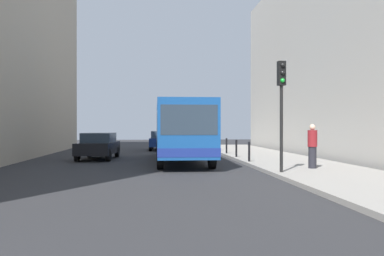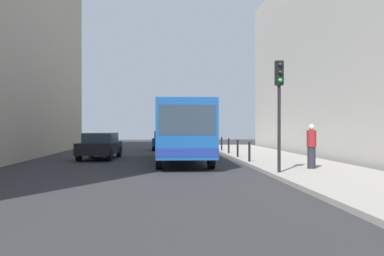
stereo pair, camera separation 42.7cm
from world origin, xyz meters
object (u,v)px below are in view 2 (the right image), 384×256
car_beside_bus (100,145)px  bollard_far (229,146)px  bollard_mid (238,148)px  traffic_light (279,95)px  pedestrian_near_signal (311,146)px  bus (181,129)px  car_behind_bus (165,140)px  bollard_farthest (222,144)px  bollard_near (249,152)px

car_beside_bus → bollard_far: (7.68, 1.88, -0.16)m
bollard_mid → bollard_far: (0.00, 2.98, 0.00)m
traffic_light → pedestrian_near_signal: size_ratio=2.31×
bus → pedestrian_near_signal: 7.57m
car_behind_bus → pedestrian_near_signal: bearing=111.9°
car_beside_bus → traffic_light: traffic_light is taller
car_beside_bus → traffic_light: size_ratio=1.10×
car_beside_bus → bollard_farthest: car_beside_bus is taller
bollard_near → bollard_mid: bearing=90.0°
car_beside_bus → bollard_near: size_ratio=4.74×
car_behind_bus → bus: bearing=96.5°
bollard_near → pedestrian_near_signal: 3.82m
bollard_near → bollard_farthest: bearing=90.0°
bollard_mid → car_beside_bus: bearing=171.8°
car_behind_bus → bollard_mid: car_behind_bus is taller
car_behind_bus → bollard_near: 13.30m
traffic_light → bollard_far: (-0.10, 10.53, -2.38)m
bollard_farthest → pedestrian_near_signal: 12.44m
traffic_light → bollard_far: traffic_light is taller
traffic_light → bollard_mid: bearing=90.8°
bollard_near → pedestrian_near_signal: pedestrian_near_signal is taller
bus → bollard_far: 4.94m
car_behind_bus → bollard_far: (3.92, -6.74, -0.16)m
car_beside_bus → car_behind_bus: same height
bollard_near → bollard_far: bearing=90.0°
bollard_near → bollard_farthest: size_ratio=1.00×
car_behind_bus → bollard_farthest: (3.92, -3.76, -0.16)m
bollard_mid → bollard_far: size_ratio=1.00×
bollard_far → pedestrian_near_signal: pedestrian_near_signal is taller
car_behind_bus → bollard_mid: size_ratio=4.70×
bollard_near → bollard_mid: (0.00, 2.98, 0.00)m
car_behind_bus → bollard_far: 7.80m
bollard_far → pedestrian_near_signal: size_ratio=0.53×
car_behind_bus → traffic_light: bearing=105.4°
bus → bollard_far: bearing=-130.6°
car_beside_bus → pedestrian_near_signal: 12.04m
traffic_light → pedestrian_near_signal: bearing=35.8°
car_beside_bus → traffic_light: bearing=135.5°
car_beside_bus → bollard_mid: car_beside_bus is taller
bollard_mid → bus: bearing=-168.4°
bollard_near → pedestrian_near_signal: size_ratio=0.53×
car_behind_bus → pedestrian_near_signal: (5.71, -16.06, 0.26)m
traffic_light → bus: bearing=115.3°
bollard_farthest → bollard_far: bearing=-90.0°
bus → car_beside_bus: bus is taller
traffic_light → bollard_near: 5.15m
car_behind_bus → car_beside_bus: bearing=68.7°
bus → traffic_light: traffic_light is taller
car_behind_bus → traffic_light: (4.02, -17.27, 2.22)m
bollard_near → bollard_mid: 2.98m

